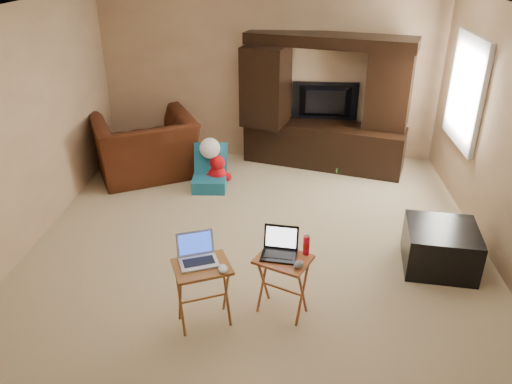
# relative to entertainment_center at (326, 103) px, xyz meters

# --- Properties ---
(floor) EXTENTS (5.50, 5.50, 0.00)m
(floor) POSITION_rel_entertainment_center_xyz_m (-0.83, -2.43, -0.96)
(floor) COLOR beige
(floor) RESTS_ON ground
(ceiling) EXTENTS (5.50, 5.50, 0.00)m
(ceiling) POSITION_rel_entertainment_center_xyz_m (-0.83, -2.43, 1.54)
(ceiling) COLOR silver
(ceiling) RESTS_ON ground
(wall_back) EXTENTS (5.00, 0.00, 5.00)m
(wall_back) POSITION_rel_entertainment_center_xyz_m (-0.83, 0.32, 0.29)
(wall_back) COLOR tan
(wall_back) RESTS_ON ground
(wall_front) EXTENTS (5.00, 0.00, 5.00)m
(wall_front) POSITION_rel_entertainment_center_xyz_m (-0.83, -5.18, 0.29)
(wall_front) COLOR tan
(wall_front) RESTS_ON ground
(wall_left) EXTENTS (0.00, 5.50, 5.50)m
(wall_left) POSITION_rel_entertainment_center_xyz_m (-3.33, -2.43, 0.29)
(wall_left) COLOR tan
(wall_left) RESTS_ON ground
(window_pane) EXTENTS (0.00, 1.20, 1.20)m
(window_pane) POSITION_rel_entertainment_center_xyz_m (1.65, -0.88, 0.44)
(window_pane) COLOR white
(window_pane) RESTS_ON ground
(window_frame) EXTENTS (0.06, 1.14, 1.34)m
(window_frame) POSITION_rel_entertainment_center_xyz_m (1.63, -0.88, 0.44)
(window_frame) COLOR white
(window_frame) RESTS_ON ground
(entertainment_center) EXTENTS (2.42, 1.23, 1.92)m
(entertainment_center) POSITION_rel_entertainment_center_xyz_m (0.00, 0.00, 0.00)
(entertainment_center) COLOR black
(entertainment_center) RESTS_ON floor
(television) EXTENTS (0.98, 0.14, 0.56)m
(television) POSITION_rel_entertainment_center_xyz_m (-0.00, 0.17, -0.04)
(television) COLOR black
(television) RESTS_ON entertainment_center
(recliner) EXTENTS (1.73, 1.66, 0.87)m
(recliner) POSITION_rel_entertainment_center_xyz_m (-2.55, -0.58, -0.52)
(recliner) COLOR #471A0F
(recliner) RESTS_ON floor
(child_rocker) EXTENTS (0.48, 0.54, 0.61)m
(child_rocker) POSITION_rel_entertainment_center_xyz_m (-1.58, -0.96, -0.66)
(child_rocker) COLOR #165D7B
(child_rocker) RESTS_ON floor
(plush_toy) EXTENTS (0.40, 0.33, 0.44)m
(plush_toy) POSITION_rel_entertainment_center_xyz_m (-1.49, -0.83, -0.74)
(plush_toy) COLOR red
(plush_toy) RESTS_ON floor
(push_toy) EXTENTS (0.57, 0.42, 0.41)m
(push_toy) POSITION_rel_entertainment_center_xyz_m (0.41, -0.18, -0.75)
(push_toy) COLOR blue
(push_toy) RESTS_ON floor
(ottoman) EXTENTS (0.78, 0.78, 0.45)m
(ottoman) POSITION_rel_entertainment_center_xyz_m (1.07, -2.61, -0.74)
(ottoman) COLOR black
(ottoman) RESTS_ON floor
(tray_table_left) EXTENTS (0.58, 0.53, 0.61)m
(tray_table_left) POSITION_rel_entertainment_center_xyz_m (-1.21, -3.65, -0.66)
(tray_table_left) COLOR #9B6025
(tray_table_left) RESTS_ON floor
(tray_table_right) EXTENTS (0.56, 0.51, 0.58)m
(tray_table_right) POSITION_rel_entertainment_center_xyz_m (-0.53, -3.46, -0.67)
(tray_table_right) COLOR #9E4F26
(tray_table_right) RESTS_ON floor
(laptop_left) EXTENTS (0.39, 0.36, 0.24)m
(laptop_left) POSITION_rel_entertainment_center_xyz_m (-1.24, -3.62, -0.23)
(laptop_left) COLOR silver
(laptop_left) RESTS_ON tray_table_left
(laptop_right) EXTENTS (0.33, 0.29, 0.24)m
(laptop_right) POSITION_rel_entertainment_center_xyz_m (-0.57, -3.44, -0.26)
(laptop_right) COLOR black
(laptop_right) RESTS_ON tray_table_right
(mouse_left) EXTENTS (0.11, 0.14, 0.05)m
(mouse_left) POSITION_rel_entertainment_center_xyz_m (-1.02, -3.72, -0.33)
(mouse_left) COLOR white
(mouse_left) RESTS_ON tray_table_left
(mouse_right) EXTENTS (0.12, 0.14, 0.05)m
(mouse_right) POSITION_rel_entertainment_center_xyz_m (-0.40, -3.58, -0.35)
(mouse_right) COLOR #46474C
(mouse_right) RESTS_ON tray_table_right
(water_bottle) EXTENTS (0.06, 0.06, 0.18)m
(water_bottle) POSITION_rel_entertainment_center_xyz_m (-0.34, -3.38, -0.29)
(water_bottle) COLOR red
(water_bottle) RESTS_ON tray_table_right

